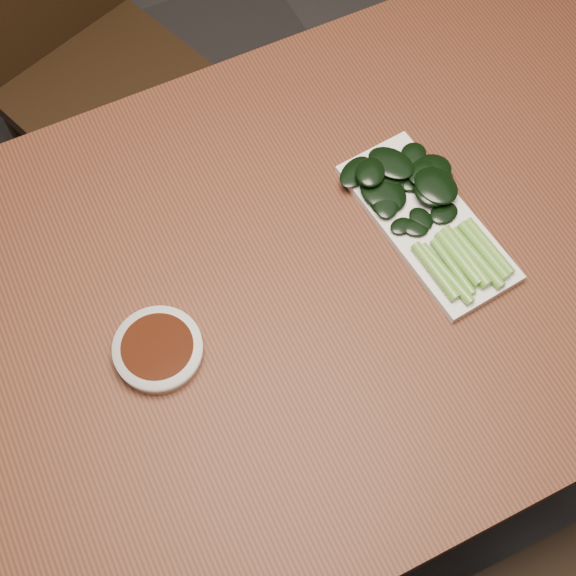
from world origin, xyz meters
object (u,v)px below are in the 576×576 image
(serving_plate, at_px, (427,222))
(chair_far, at_px, (83,56))
(sauce_bowl, at_px, (158,350))
(gai_lan, at_px, (422,204))
(table, at_px, (299,299))

(serving_plate, bearing_deg, chair_far, 111.64)
(serving_plate, bearing_deg, sauce_bowl, -177.82)
(sauce_bowl, relative_size, gai_lan, 0.41)
(table, height_order, chair_far, chair_far)
(sauce_bowl, bearing_deg, chair_far, 82.10)
(sauce_bowl, bearing_deg, gai_lan, 4.89)
(chair_far, xyz_separation_m, serving_plate, (0.31, -0.77, 0.27))
(table, distance_m, serving_plate, 0.21)
(table, bearing_deg, chair_far, 97.93)
(table, relative_size, chair_far, 1.57)
(table, xyz_separation_m, gai_lan, (0.20, 0.02, 0.10))
(sauce_bowl, distance_m, serving_plate, 0.42)
(chair_far, xyz_separation_m, sauce_bowl, (-0.11, -0.79, 0.28))
(chair_far, height_order, gai_lan, chair_far)
(serving_plate, bearing_deg, table, 178.71)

